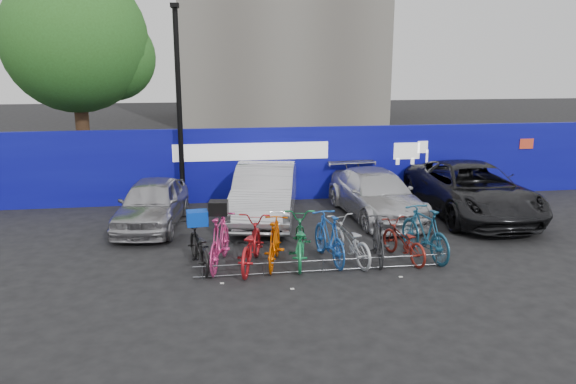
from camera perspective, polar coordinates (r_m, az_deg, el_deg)
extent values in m
plane|color=black|center=(12.95, 3.00, -7.20)|extent=(100.00, 100.00, 0.00)
cube|color=#090986|center=(18.36, -0.61, 2.87)|extent=(22.00, 0.15, 2.40)
cube|color=white|center=(18.08, -3.72, 4.12)|extent=(5.00, 0.02, 0.55)
cube|color=white|center=(19.21, 11.97, 4.11)|extent=(1.20, 0.02, 0.90)
cube|color=#EB4729|center=(21.06, 23.07, 4.54)|extent=(0.50, 0.02, 0.35)
cylinder|color=#382314|center=(22.51, -20.13, 6.06)|extent=(0.50, 0.50, 4.00)
sphere|color=#2A5C1C|center=(22.37, -20.80, 14.21)|extent=(5.20, 5.20, 5.20)
sphere|color=#2A5C1C|center=(22.44, -17.44, 12.91)|extent=(3.20, 3.20, 3.20)
cylinder|color=black|center=(17.37, -10.97, 8.02)|extent=(0.16, 0.16, 6.00)
cube|color=black|center=(17.37, -11.44, 18.08)|extent=(0.25, 0.50, 0.12)
cylinder|color=#595B60|center=(12.31, 3.57, -6.94)|extent=(5.60, 0.03, 0.03)
cylinder|color=#595B60|center=(12.39, 3.55, -7.94)|extent=(5.60, 0.03, 0.03)
cylinder|color=#595B60|center=(12.12, -8.69, -8.12)|extent=(0.03, 0.03, 0.28)
cylinder|color=#595B60|center=(12.17, -2.50, -7.88)|extent=(0.03, 0.03, 0.28)
cylinder|color=#595B60|center=(12.36, 3.56, -7.55)|extent=(0.03, 0.03, 0.28)
cylinder|color=#595B60|center=(12.67, 9.37, -7.16)|extent=(0.03, 0.03, 0.28)
cylinder|color=#595B60|center=(13.12, 14.83, -6.73)|extent=(0.03, 0.03, 0.28)
imported|color=#A4A3A8|center=(15.90, -13.64, -1.13)|extent=(2.11, 4.12, 1.34)
imported|color=silver|center=(16.17, -2.37, -0.08)|extent=(2.54, 5.01, 1.58)
imported|color=silver|center=(16.67, 8.93, -0.24)|extent=(2.27, 4.76, 1.34)
imported|color=black|center=(17.43, 18.13, 0.20)|extent=(2.72, 5.64, 1.55)
imported|color=black|center=(12.69, -9.10, -5.46)|extent=(1.02, 1.95, 0.98)
imported|color=#D13279|center=(12.62, -6.97, -4.92)|extent=(1.00, 2.09, 1.21)
imported|color=#AD151B|center=(12.51, -3.82, -5.32)|extent=(1.22, 2.19, 1.09)
imported|color=#D14C01|center=(12.62, -1.38, -5.10)|extent=(0.94, 1.90, 1.10)
imported|color=#187F44|center=(12.79, 1.14, -4.86)|extent=(1.05, 2.17, 1.09)
imported|color=blue|center=(12.87, 4.21, -4.61)|extent=(0.81, 1.99, 1.16)
imported|color=#AFB2B6|center=(12.95, 6.27, -4.93)|extent=(1.09, 2.00, 1.00)
imported|color=#292A2C|center=(13.06, 9.17, -4.75)|extent=(0.79, 1.80, 1.05)
imported|color=maroon|center=(13.24, 11.63, -4.92)|extent=(1.00, 1.82, 0.91)
imported|color=navy|center=(13.48, 13.74, -4.00)|extent=(0.94, 2.10, 1.22)
cube|color=#0638C2|center=(12.50, -9.21, -2.63)|extent=(0.49, 0.39, 0.32)
cube|color=black|center=(12.41, -7.06, -1.60)|extent=(0.45, 0.42, 0.30)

